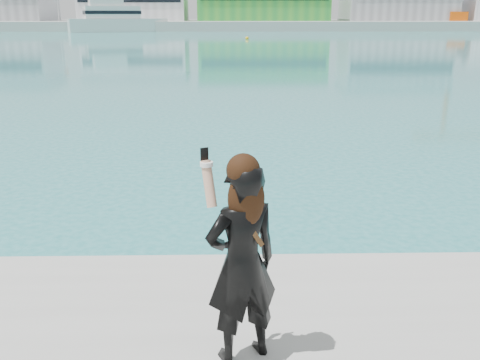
{
  "coord_description": "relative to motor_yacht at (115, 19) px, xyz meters",
  "views": [
    {
      "loc": [
        -0.12,
        -4.59,
        3.43
      ],
      "look_at": [
        -0.02,
        -0.19,
        2.06
      ],
      "focal_mm": 40.0,
      "sensor_mm": 36.0,
      "label": 1
    }
  ],
  "objects": [
    {
      "name": "far_quay",
      "position": [
        23.25,
        20.16,
        -1.57
      ],
      "size": [
        320.0,
        40.0,
        2.0
      ],
      "primitive_type": "cube",
      "color": "#9E9E99",
      "rests_on": "ground"
    },
    {
      "name": "motor_yacht",
      "position": [
        0.0,
        0.0,
        0.0
      ],
      "size": [
        20.23,
        12.06,
        9.14
      ],
      "rotation": [
        0.0,
        0.0,
        0.36
      ],
      "color": "silver",
      "rests_on": "ground"
    },
    {
      "name": "woman",
      "position": [
        23.23,
        -110.74,
        -0.91
      ],
      "size": [
        0.69,
        0.59,
        1.7
      ],
      "rotation": [
        0.0,
        0.0,
        3.55
      ],
      "color": "black",
      "rests_on": "near_quay"
    },
    {
      "name": "flagpole_right",
      "position": [
        45.35,
        11.16,
        3.97
      ],
      "size": [
        1.28,
        0.16,
        8.0
      ],
      "color": "silver",
      "rests_on": "far_quay"
    },
    {
      "name": "buoy_near",
      "position": [
        25.83,
        -35.39,
        -2.57
      ],
      "size": [
        0.5,
        0.5,
        0.5
      ],
      "primitive_type": "sphere",
      "color": "#FFB30D",
      "rests_on": "ground"
    },
    {
      "name": "flagpole_left",
      "position": [
        -14.65,
        11.16,
        3.97
      ],
      "size": [
        1.28,
        0.16,
        8.0
      ],
      "color": "silver",
      "rests_on": "far_quay"
    }
  ]
}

